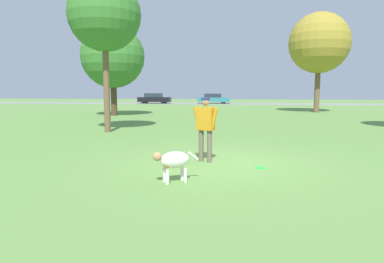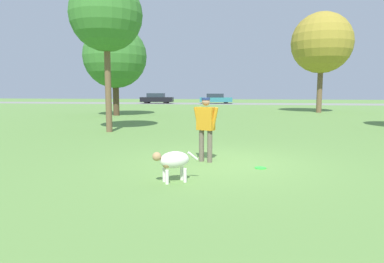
{
  "view_description": "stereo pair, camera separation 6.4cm",
  "coord_description": "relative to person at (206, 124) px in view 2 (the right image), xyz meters",
  "views": [
    {
      "loc": [
        0.34,
        -8.51,
        1.83
      ],
      "look_at": [
        -0.64,
        -0.93,
        0.9
      ],
      "focal_mm": 32.0,
      "sensor_mm": 36.0,
      "label": 1
    },
    {
      "loc": [
        0.41,
        -8.5,
        1.83
      ],
      "look_at": [
        -0.64,
        -0.93,
        0.9
      ],
      "focal_mm": 32.0,
      "sensor_mm": 36.0,
      "label": 2
    }
  ],
  "objects": [
    {
      "name": "tree_far_right",
      "position": [
        7.26,
        20.49,
        4.58
      ],
      "size": [
        4.81,
        4.81,
        7.98
      ],
      "color": "brown",
      "rests_on": "ground_plane"
    },
    {
      "name": "ground_plane",
      "position": [
        0.43,
        -0.08,
        -0.97
      ],
      "size": [
        120.0,
        120.0,
        0.0
      ],
      "primitive_type": "plane",
      "color": "#608C42"
    },
    {
      "name": "dog",
      "position": [
        -0.45,
        -2.04,
        -0.54
      ],
      "size": [
        0.88,
        0.59,
        0.63
      ],
      "rotation": [
        0.0,
        0.0,
        3.65
      ],
      "color": "silver",
      "rests_on": "ground_plane"
    },
    {
      "name": "far_road_strip",
      "position": [
        0.43,
        37.57,
        -0.97
      ],
      "size": [
        120.0,
        6.0,
        0.01
      ],
      "color": "gray",
      "rests_on": "ground_plane"
    },
    {
      "name": "frisbee",
      "position": [
        1.35,
        -0.56,
        -0.96
      ],
      "size": [
        0.27,
        0.27,
        0.02
      ],
      "color": "#33D838",
      "rests_on": "ground_plane"
    },
    {
      "name": "person",
      "position": [
        0.0,
        0.0,
        0.0
      ],
      "size": [
        0.68,
        0.37,
        1.64
      ],
      "rotation": [
        0.0,
        0.0,
        -0.41
      ],
      "color": "#665B4C",
      "rests_on": "ground_plane"
    },
    {
      "name": "tree_near_left",
      "position": [
        -4.81,
        5.7,
        3.99
      ],
      "size": [
        3.07,
        3.07,
        6.52
      ],
      "color": "brown",
      "rests_on": "ground_plane"
    },
    {
      "name": "tree_far_left",
      "position": [
        -7.97,
        15.11,
        3.21
      ],
      "size": [
        4.47,
        4.47,
        6.43
      ],
      "color": "#4C3826",
      "rests_on": "ground_plane"
    },
    {
      "name": "parked_car_teal",
      "position": [
        -2.33,
        37.92,
        -0.3
      ],
      "size": [
        4.38,
        1.89,
        1.35
      ],
      "rotation": [
        0.0,
        0.0,
        0.02
      ],
      "color": "teal",
      "rests_on": "ground_plane"
    },
    {
      "name": "parked_car_black",
      "position": [
        -10.41,
        37.21,
        -0.29
      ],
      "size": [
        4.45,
        1.81,
        1.4
      ],
      "rotation": [
        0.0,
        0.0,
        0.04
      ],
      "color": "black",
      "rests_on": "ground_plane"
    }
  ]
}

